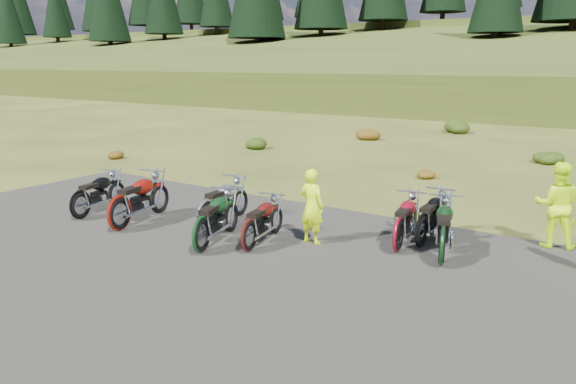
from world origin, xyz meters
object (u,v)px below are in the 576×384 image
Objects in this scene: motorcycle_0 at (82,220)px; person_middle at (312,207)px; motorcycle_3 at (207,232)px; motorcycle_7 at (441,266)px.

person_middle is (5.69, 1.61, 0.81)m from motorcycle_0.
motorcycle_0 is 5.96m from person_middle.
motorcycle_3 is (3.28, 0.97, 0.00)m from motorcycle_0.
motorcycle_7 is (5.17, 0.87, 0.00)m from motorcycle_3.
motorcycle_7 is (8.45, 1.84, 0.00)m from motorcycle_0.
motorcycle_3 reaches higher than motorcycle_0.
motorcycle_3 is 0.99× the size of motorcycle_7.
motorcycle_7 reaches higher than motorcycle_3.
motorcycle_3 is 1.33× the size of person_middle.
motorcycle_7 is 1.34× the size of person_middle.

